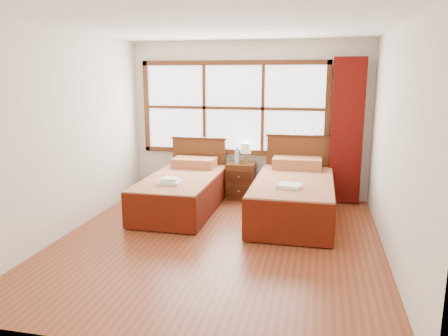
# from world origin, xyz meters

# --- Properties ---
(floor) EXTENTS (4.50, 4.50, 0.00)m
(floor) POSITION_xyz_m (0.00, 0.00, 0.00)
(floor) COLOR brown
(floor) RESTS_ON ground
(ceiling) EXTENTS (4.50, 4.50, 0.00)m
(ceiling) POSITION_xyz_m (0.00, 0.00, 2.60)
(ceiling) COLOR white
(ceiling) RESTS_ON wall_back
(wall_back) EXTENTS (4.00, 0.00, 4.00)m
(wall_back) POSITION_xyz_m (0.00, 2.25, 1.30)
(wall_back) COLOR silver
(wall_back) RESTS_ON floor
(wall_left) EXTENTS (0.00, 4.50, 4.50)m
(wall_left) POSITION_xyz_m (-2.00, 0.00, 1.30)
(wall_left) COLOR silver
(wall_left) RESTS_ON floor
(wall_right) EXTENTS (0.00, 4.50, 4.50)m
(wall_right) POSITION_xyz_m (2.00, 0.00, 1.30)
(wall_right) COLOR silver
(wall_right) RESTS_ON floor
(window) EXTENTS (3.16, 0.06, 1.56)m
(window) POSITION_xyz_m (-0.25, 2.21, 1.50)
(window) COLOR white
(window) RESTS_ON wall_back
(curtain) EXTENTS (0.50, 0.16, 2.30)m
(curtain) POSITION_xyz_m (1.60, 2.11, 1.17)
(curtain) COLOR #5A0D09
(curtain) RESTS_ON wall_back
(bed_left) EXTENTS (1.03, 2.05, 1.00)m
(bed_left) POSITION_xyz_m (-0.84, 1.20, 0.31)
(bed_left) COLOR #3A1A0C
(bed_left) RESTS_ON floor
(bed_right) EXTENTS (1.12, 2.17, 1.09)m
(bed_right) POSITION_xyz_m (0.85, 1.20, 0.33)
(bed_right) COLOR #3A1A0C
(bed_right) RESTS_ON floor
(nightstand) EXTENTS (0.46, 0.45, 0.61)m
(nightstand) POSITION_xyz_m (-0.07, 1.99, 0.30)
(nightstand) COLOR #522A11
(nightstand) RESTS_ON floor
(towels_left) EXTENTS (0.30, 0.26, 0.09)m
(towels_left) POSITION_xyz_m (-0.86, 0.68, 0.57)
(towels_left) COLOR white
(towels_left) RESTS_ON bed_left
(towels_right) EXTENTS (0.35, 0.33, 0.05)m
(towels_right) POSITION_xyz_m (0.82, 0.65, 0.61)
(towels_right) COLOR white
(towels_right) RESTS_ON bed_right
(lamp) EXTENTS (0.17, 0.17, 0.34)m
(lamp) POSITION_xyz_m (-0.00, 2.03, 0.85)
(lamp) COLOR #B88A3A
(lamp) RESTS_ON nightstand
(bottle_near) EXTENTS (0.07, 0.07, 0.26)m
(bottle_near) POSITION_xyz_m (-0.13, 1.99, 0.73)
(bottle_near) COLOR #A6C2D6
(bottle_near) RESTS_ON nightstand
(bottle_far) EXTENTS (0.07, 0.07, 0.27)m
(bottle_far) POSITION_xyz_m (-0.13, 1.94, 0.73)
(bottle_far) COLOR #A6C2D6
(bottle_far) RESTS_ON nightstand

